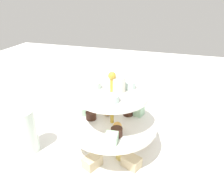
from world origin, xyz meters
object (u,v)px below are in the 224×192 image
Objects in this scene: tiered_serving_stand at (112,130)px; water_glass_tall_right at (25,131)px; water_glass_short_left at (196,188)px; butter_knife_left at (102,104)px.

tiered_serving_stand is 2.29× the size of water_glass_tall_right.
water_glass_short_left is 0.53m from butter_knife_left.
water_glass_short_left reaches higher than butter_knife_left.
water_glass_tall_right is at bearing 175.58° from water_glass_short_left.
water_glass_tall_right is 1.84× the size of water_glass_short_left.
tiered_serving_stand reaches higher than water_glass_tall_right.
water_glass_short_left is 0.43× the size of butter_knife_left.
butter_knife_left is at bearing 115.51° from tiered_serving_stand.
tiered_serving_stand is 4.20× the size of water_glass_short_left.
tiered_serving_stand is 0.25m from water_glass_tall_right.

